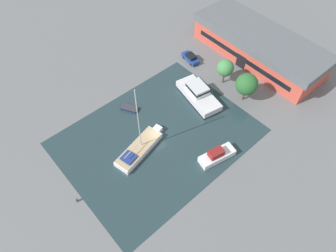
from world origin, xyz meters
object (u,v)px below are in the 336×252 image
(parked_car, at_px, (191,58))
(small_dinghy, at_px, (129,108))
(sailboat_moored, at_px, (139,148))
(quay_tree_by_water, at_px, (247,84))
(quay_tree_near_building, at_px, (225,68))
(cabin_boat, at_px, (217,155))
(warehouse_building, at_px, (259,46))
(motor_cruiser, at_px, (198,94))

(parked_car, bearing_deg, small_dinghy, -163.19)
(parked_car, height_order, sailboat_moored, sailboat_moored)
(quay_tree_by_water, height_order, sailboat_moored, sailboat_moored)
(quay_tree_near_building, relative_size, small_dinghy, 1.57)
(quay_tree_by_water, relative_size, small_dinghy, 1.74)
(quay_tree_by_water, bearing_deg, quay_tree_near_building, 173.36)
(cabin_boat, bearing_deg, quay_tree_near_building, 140.64)
(warehouse_building, xyz_separation_m, sailboat_moored, (2.37, -35.14, -2.37))
(quay_tree_by_water, bearing_deg, cabin_boat, -67.43)
(sailboat_moored, bearing_deg, warehouse_building, 81.42)
(quay_tree_near_building, xyz_separation_m, small_dinghy, (-6.91, -19.00, -3.54))
(parked_car, height_order, small_dinghy, parked_car)
(warehouse_building, height_order, sailboat_moored, sailboat_moored)
(warehouse_building, xyz_separation_m, quay_tree_near_building, (0.55, -11.73, 0.80))
(quay_tree_by_water, height_order, parked_car, quay_tree_by_water)
(warehouse_building, height_order, quay_tree_near_building, warehouse_building)
(quay_tree_by_water, height_order, cabin_boat, quay_tree_by_water)
(quay_tree_near_building, height_order, parked_car, quay_tree_near_building)
(motor_cruiser, bearing_deg, sailboat_moored, -161.19)
(quay_tree_by_water, distance_m, small_dinghy, 22.64)
(warehouse_building, relative_size, cabin_boat, 4.55)
(quay_tree_near_building, distance_m, motor_cruiser, 7.59)
(warehouse_building, distance_m, sailboat_moored, 35.30)
(warehouse_building, height_order, motor_cruiser, warehouse_building)
(sailboat_moored, relative_size, motor_cruiser, 1.30)
(sailboat_moored, bearing_deg, parked_car, 103.25)
(sailboat_moored, bearing_deg, small_dinghy, 140.75)
(sailboat_moored, xyz_separation_m, small_dinghy, (-8.73, 4.41, -0.37))
(parked_car, bearing_deg, quay_tree_near_building, -79.06)
(quay_tree_near_building, relative_size, sailboat_moored, 0.39)
(quay_tree_near_building, bearing_deg, quay_tree_by_water, -6.64)
(quay_tree_by_water, xyz_separation_m, cabin_boat, (5.84, -14.04, -3.15))
(motor_cruiser, distance_m, cabin_boat, 14.17)
(quay_tree_near_building, distance_m, parked_car, 9.79)
(warehouse_building, height_order, cabin_boat, warehouse_building)
(warehouse_building, xyz_separation_m, quay_tree_by_water, (6.40, -12.41, 1.02))
(quay_tree_by_water, xyz_separation_m, small_dinghy, (-12.76, -18.32, -3.75))
(quay_tree_near_building, bearing_deg, warehouse_building, 92.67)
(sailboat_moored, xyz_separation_m, cabin_boat, (9.86, 8.69, 0.23))
(parked_car, bearing_deg, sailboat_moored, -144.83)
(cabin_boat, bearing_deg, small_dinghy, -154.85)
(warehouse_building, bearing_deg, parked_car, -124.60)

